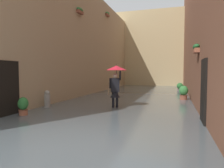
# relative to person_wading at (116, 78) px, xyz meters

# --- Properties ---
(ground_plane) EXTENTS (60.00, 60.00, 0.00)m
(ground_plane) POSITION_rel_person_wading_xyz_m (-0.05, -5.54, -1.48)
(ground_plane) COLOR gray
(flood_water) EXTENTS (7.81, 26.91, 0.11)m
(flood_water) POSITION_rel_person_wading_xyz_m (-0.05, -5.54, -1.43)
(flood_water) COLOR #515B60
(flood_water) RESTS_ON ground_plane
(building_facade_left) EXTENTS (2.04, 24.91, 12.68)m
(building_facade_left) POSITION_rel_person_wading_xyz_m (-4.46, -5.54, 4.86)
(building_facade_left) COLOR brown
(building_facade_left) RESTS_ON ground_plane
(building_facade_right) EXTENTS (2.04, 24.91, 8.01)m
(building_facade_right) POSITION_rel_person_wading_xyz_m (4.35, -5.54, 2.52)
(building_facade_right) COLOR tan
(building_facade_right) RESTS_ON ground_plane
(building_facade_far) EXTENTS (10.61, 1.80, 9.24)m
(building_facade_far) POSITION_rel_person_wading_xyz_m (-0.05, -16.90, 3.14)
(building_facade_far) COLOR tan
(building_facade_far) RESTS_ON ground_plane
(person_wading) EXTENTS (0.98, 0.98, 2.14)m
(person_wading) POSITION_rel_person_wading_xyz_m (0.00, 0.00, 0.00)
(person_wading) COLOR #2D2319
(person_wading) RESTS_ON ground_plane
(potted_plant_near_left) EXTENTS (0.53, 0.53, 0.96)m
(potted_plant_near_left) POSITION_rel_person_wading_xyz_m (-3.14, -3.80, -0.96)
(potted_plant_near_left) COLOR brown
(potted_plant_near_left) RESTS_ON ground_plane
(potted_plant_mid_right) EXTENTS (0.39, 0.39, 0.81)m
(potted_plant_mid_right) POSITION_rel_person_wading_xyz_m (2.93, 2.69, -1.04)
(potted_plant_mid_right) COLOR #9E563D
(potted_plant_mid_right) RESTS_ON ground_plane
(potted_plant_mid_left) EXTENTS (0.56, 0.56, 0.83)m
(potted_plant_mid_left) POSITION_rel_person_wading_xyz_m (-3.07, -9.75, -1.02)
(potted_plant_mid_left) COLOR #66605B
(potted_plant_mid_left) RESTS_ON ground_plane
(mooring_bollard) EXTENTS (0.28, 0.28, 0.91)m
(mooring_bollard) POSITION_rel_person_wading_xyz_m (3.09, 0.89, -1.03)
(mooring_bollard) COLOR gray
(mooring_bollard) RESTS_ON ground_plane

